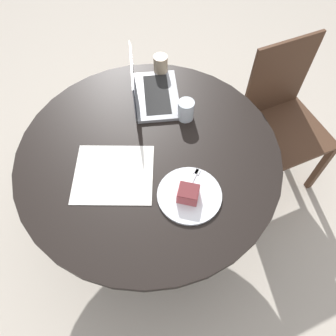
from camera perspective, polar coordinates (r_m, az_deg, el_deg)
The scene contains 10 objects.
ground_plane at distance 2.09m, azimuth -2.44°, elevation -8.66°, with size 12.00×12.00×0.00m, color #B7AD9E.
dining_table at distance 1.56m, azimuth -3.24°, elevation 0.45°, with size 1.19×1.19×0.71m.
chair at distance 2.01m, azimuth 19.12°, elevation 7.96°, with size 0.59×0.59×0.92m.
paper_document at distance 1.42m, azimuth -9.45°, elevation -1.02°, with size 0.42×0.40×0.00m.
plate at distance 1.35m, azimuth 3.75°, elevation -4.73°, with size 0.27×0.27×0.01m.
cake_slice at distance 1.31m, azimuth 3.54°, elevation -4.47°, with size 0.09×0.09×0.06m.
fork at distance 1.37m, azimuth 4.16°, elevation -2.32°, with size 0.03×0.17×0.00m.
coffee_glass at distance 1.79m, azimuth -1.29°, elevation 17.50°, with size 0.07×0.07×0.11m.
water_glass at distance 1.56m, azimuth 3.14°, elevation 10.04°, with size 0.08×0.08×0.10m.
laptop at distance 1.66m, azimuth -3.02°, elevation 13.13°, with size 0.35×0.40×0.22m.
Camera 1 is at (0.40, -0.76, 1.90)m, focal length 35.00 mm.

